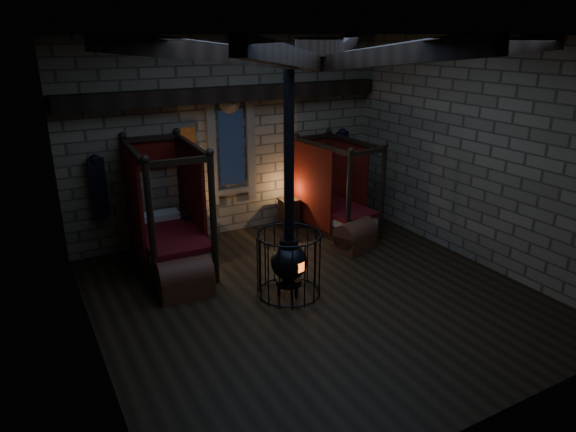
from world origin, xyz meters
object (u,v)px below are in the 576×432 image
bed_left (169,236)px  trunk_left (185,279)px  trunk_right (355,236)px  stove (289,259)px  bed_right (335,208)px

bed_left → trunk_left: (-0.15, -1.37, -0.28)m
trunk_left → trunk_right: 3.70m
trunk_right → stove: (-2.14, -1.04, 0.38)m
trunk_left → stove: size_ratio=0.23×
trunk_left → stove: bearing=-23.2°
bed_right → stove: size_ratio=0.50×
trunk_right → stove: size_ratio=0.24×
bed_left → bed_right: (3.78, -0.01, -0.07)m
bed_left → trunk_right: (3.54, -1.16, -0.30)m
trunk_left → bed_left: bearing=88.7°
bed_left → trunk_right: 3.74m
bed_left → stove: size_ratio=0.58×
bed_right → trunk_right: bed_right is taller
bed_right → trunk_left: size_ratio=2.14×
bed_left → trunk_right: bearing=-15.4°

